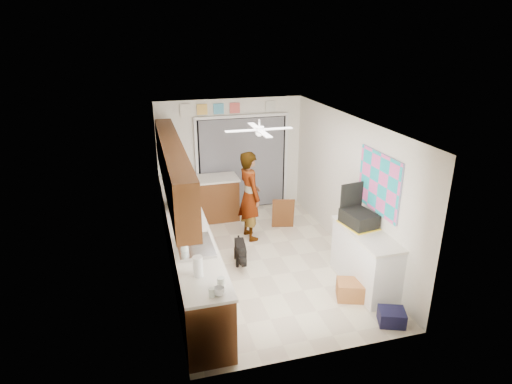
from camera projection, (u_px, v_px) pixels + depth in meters
floor at (262, 259)px, 7.67m from camera, size 5.00×5.00×0.00m
ceiling at (263, 121)px, 6.79m from camera, size 5.00×5.00×0.00m
wall_back at (231, 155)px, 9.48m from camera, size 3.20×0.00×3.20m
wall_front at (322, 269)px, 4.98m from camera, size 3.20×0.00×3.20m
wall_left at (166, 204)px, 6.83m from camera, size 0.00×5.00×5.00m
wall_right at (348, 186)px, 7.63m from camera, size 0.00×5.00×5.00m
left_base_cabinets at (188, 246)px, 7.19m from camera, size 0.60×4.80×0.90m
left_countertop at (187, 221)px, 7.03m from camera, size 0.62×4.80×0.04m
upper_cabinets at (173, 167)px, 6.86m from camera, size 0.32×4.00×0.80m
sink_basin at (195, 247)px, 6.11m from camera, size 0.50×0.76×0.06m
faucet at (181, 242)px, 6.03m from camera, size 0.03×0.03×0.22m
peninsula_base at (214, 199)px, 9.19m from camera, size 1.00×0.60×0.90m
peninsula_top at (213, 179)px, 9.03m from camera, size 1.04×0.64×0.04m
back_opening_recess at (242, 164)px, 9.59m from camera, size 2.00×0.06×2.10m
curtain_panel at (243, 164)px, 9.55m from camera, size 1.90×0.03×2.05m
door_trim_left at (197, 168)px, 9.31m from camera, size 0.06×0.04×2.10m
door_trim_right at (286, 161)px, 9.82m from camera, size 0.06×0.04×2.10m
door_trim_head at (242, 116)px, 9.18m from camera, size 2.10×0.04×0.06m
header_frame_0 at (202, 110)px, 8.94m from camera, size 0.22×0.02×0.22m
header_frame_1 at (219, 109)px, 9.02m from camera, size 0.22×0.02×0.22m
header_frame_2 at (235, 108)px, 9.11m from camera, size 0.22×0.02×0.22m
header_frame_4 at (271, 106)px, 9.31m from camera, size 0.22×0.02×0.22m
route66_sign at (185, 110)px, 8.85m from camera, size 0.22×0.02×0.26m
right_counter_base at (365, 260)px, 6.77m from camera, size 0.50×1.40×0.90m
right_counter_top at (367, 233)px, 6.60m from camera, size 0.54×1.44×0.04m
abstract_painting at (379, 183)px, 6.58m from camera, size 0.03×1.15×0.95m
ceiling_fan at (259, 130)px, 7.03m from camera, size 1.14×1.14×0.24m
microwave at (180, 199)px, 7.52m from camera, size 0.37×0.50×0.26m
soap_bottle at (185, 244)px, 5.92m from camera, size 0.13×0.13×0.28m
cup at (219, 291)px, 5.00m from camera, size 0.18×0.18×0.11m
jar_a at (221, 283)px, 5.15m from camera, size 0.12×0.12×0.13m
jar_b at (212, 292)px, 4.98m from camera, size 0.10×0.10×0.11m
paper_towel_roll at (198, 266)px, 5.37m from camera, size 0.15×0.15×0.27m
suitcase at (359, 219)px, 6.77m from camera, size 0.49×0.61×0.23m
suitcase_rim at (358, 225)px, 6.81m from camera, size 0.53×0.64×0.02m
suitcase_lid at (352, 198)px, 6.94m from camera, size 0.42×0.10×0.50m
cardboard_box at (352, 290)px, 6.52m from camera, size 0.54×0.48×0.28m
navy_crate at (392, 317)px, 5.96m from camera, size 0.44×0.40×0.22m
cabinet_door_panel at (283, 213)px, 8.76m from camera, size 0.48×0.27×0.67m
man at (250, 196)px, 8.20m from camera, size 0.52×0.70×1.76m
dog at (240, 251)px, 7.50m from camera, size 0.31×0.59×0.44m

